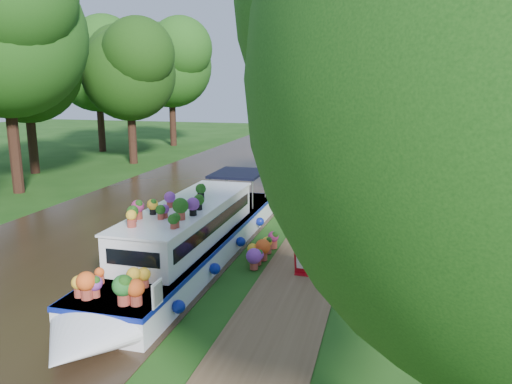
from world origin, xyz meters
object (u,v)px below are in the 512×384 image
(sandwich_board, at_px, (304,261))
(pedestrian_dark, at_px, (358,141))
(plant_boat, at_px, (189,237))
(second_boat, at_px, (300,153))
(pedestrian_pink, at_px, (359,150))

(sandwich_board, xyz_separation_m, pedestrian_dark, (-0.23, 26.55, 0.50))
(plant_boat, relative_size, second_boat, 2.24)
(pedestrian_pink, relative_size, pedestrian_dark, 0.82)
(second_boat, height_order, pedestrian_dark, pedestrian_dark)
(sandwich_board, relative_size, pedestrian_pink, 0.60)
(plant_boat, relative_size, pedestrian_pink, 9.12)
(plant_boat, height_order, sandwich_board, plant_boat)
(pedestrian_pink, bearing_deg, plant_boat, -80.05)
(plant_boat, xyz_separation_m, sandwich_board, (3.55, -0.04, -0.42))
(second_boat, distance_m, pedestrian_pink, 4.17)
(pedestrian_pink, bearing_deg, sandwich_board, -71.03)
(pedestrian_dark, bearing_deg, sandwich_board, -114.17)
(second_boat, height_order, pedestrian_pink, pedestrian_pink)
(plant_boat, bearing_deg, pedestrian_dark, 82.85)
(plant_boat, bearing_deg, pedestrian_pink, 80.64)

